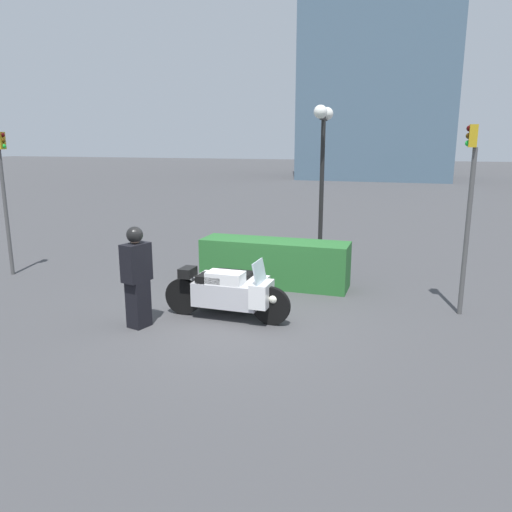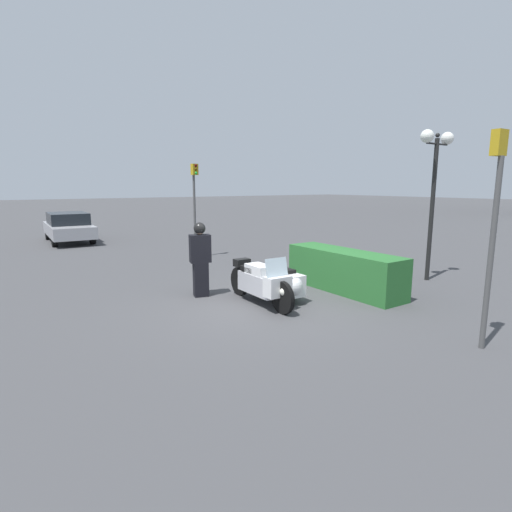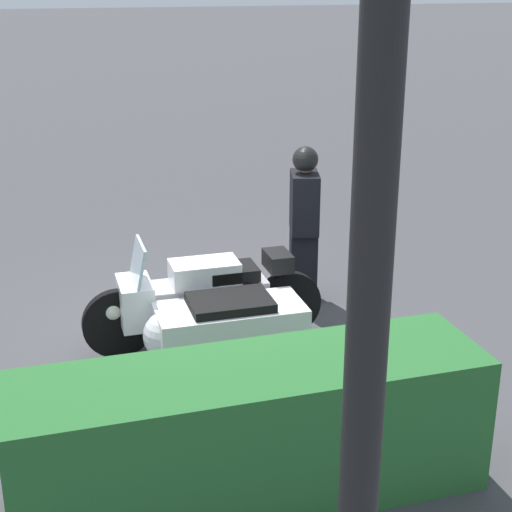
{
  "view_description": "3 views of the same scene",
  "coord_description": "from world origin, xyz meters",
  "views": [
    {
      "loc": [
        3.2,
        -8.21,
        3.28
      ],
      "look_at": [
        0.53,
        0.12,
        1.25
      ],
      "focal_mm": 35.0,
      "sensor_mm": 36.0,
      "label": 1
    },
    {
      "loc": [
        7.3,
        -4.99,
        2.71
      ],
      "look_at": [
        -0.32,
        0.16,
        1.08
      ],
      "focal_mm": 28.0,
      "sensor_mm": 36.0,
      "label": 2
    },
    {
      "loc": [
        1.57,
        7.21,
        3.64
      ],
      "look_at": [
        -0.56,
        0.16,
        0.96
      ],
      "focal_mm": 55.0,
      "sensor_mm": 36.0,
      "label": 3
    }
  ],
  "objects": [
    {
      "name": "hedge_bush_curbside",
      "position": [
        0.19,
        2.56,
        0.53
      ],
      "size": [
        3.39,
        0.92,
        1.05
      ],
      "primitive_type": "cube",
      "color": "#28662D",
      "rests_on": "ground"
    },
    {
      "name": "ground_plane",
      "position": [
        0.0,
        0.0,
        0.0
      ],
      "size": [
        160.0,
        160.0,
        0.0
      ],
      "primitive_type": "plane",
      "color": "#424244"
    },
    {
      "name": "traffic_light_near",
      "position": [
        4.13,
        1.73,
        2.33
      ],
      "size": [
        0.23,
        0.27,
        3.56
      ],
      "rotation": [
        0.0,
        0.0,
        3.1
      ],
      "color": "#4C4C4C",
      "rests_on": "ground"
    },
    {
      "name": "twin_lamp_post",
      "position": [
        0.72,
        5.45,
        3.22
      ],
      "size": [
        0.35,
        1.3,
        4.18
      ],
      "color": "black",
      "rests_on": "ground"
    },
    {
      "name": "police_motorcycle",
      "position": [
        -0.01,
        0.39,
        0.48
      ],
      "size": [
        2.48,
        1.21,
        1.18
      ],
      "rotation": [
        0.0,
        0.0,
        -0.01
      ],
      "color": "black",
      "rests_on": "ground"
    },
    {
      "name": "parked_car_background",
      "position": [
        -13.69,
        -1.76,
        0.74
      ],
      "size": [
        4.65,
        1.95,
        1.41
      ],
      "rotation": [
        0.0,
        0.0,
        3.11
      ],
      "color": "#9E9EA3",
      "rests_on": "ground"
    },
    {
      "name": "officer_rider",
      "position": [
        -1.41,
        -0.75,
        0.97
      ],
      "size": [
        0.42,
        0.56,
        1.83
      ],
      "rotation": [
        0.0,
        0.0,
        2.88
      ],
      "color": "black",
      "rests_on": "ground"
    },
    {
      "name": "traffic_light_far",
      "position": [
        -6.29,
        1.46,
        2.28
      ],
      "size": [
        0.23,
        0.29,
        3.48
      ],
      "rotation": [
        0.0,
        0.0,
        0.29
      ],
      "color": "#4C4C4C",
      "rests_on": "ground"
    }
  ]
}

